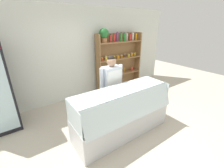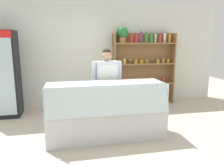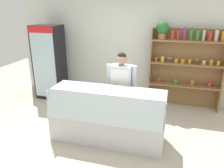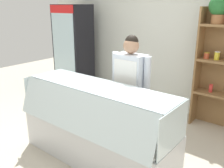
% 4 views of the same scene
% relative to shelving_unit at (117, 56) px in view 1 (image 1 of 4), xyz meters
% --- Properties ---
extents(ground_plane, '(12.00, 12.00, 0.00)m').
position_rel_shelving_unit_xyz_m(ground_plane, '(-1.09, -1.89, -1.21)').
color(ground_plane, beige).
extents(back_wall, '(6.80, 0.10, 2.70)m').
position_rel_shelving_unit_xyz_m(back_wall, '(-1.09, 0.28, 0.14)').
color(back_wall, silver).
rests_on(back_wall, ground).
extents(shelving_unit, '(1.69, 0.30, 2.09)m').
position_rel_shelving_unit_xyz_m(shelving_unit, '(0.00, 0.00, 0.00)').
color(shelving_unit, olive).
rests_on(shelving_unit, ground).
extents(deli_display_case, '(2.09, 0.75, 1.01)m').
position_rel_shelving_unit_xyz_m(deli_display_case, '(-1.30, -1.93, -0.89)').
color(deli_display_case, silver).
rests_on(deli_display_case, ground).
extents(shop_clerk, '(0.61, 0.25, 1.58)m').
position_rel_shelving_unit_xyz_m(shop_clerk, '(-1.18, -1.37, -0.27)').
color(shop_clerk, '#2D2D38').
rests_on(shop_clerk, ground).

